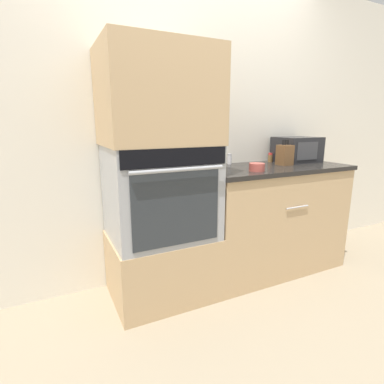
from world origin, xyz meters
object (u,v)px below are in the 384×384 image
at_px(knife_block, 285,155).
at_px(condiment_jar_far, 270,158).
at_px(bowl, 257,167).
at_px(condiment_jar_mid, 229,159).
at_px(wall_oven, 160,192).
at_px(condiment_jar_near, 214,162).
at_px(microwave, 297,150).

relative_size(knife_block, condiment_jar_far, 2.56).
relative_size(bowl, condiment_jar_mid, 1.29).
distance_m(wall_oven, knife_block, 1.16).
bearing_deg(bowl, condiment_jar_near, 111.45).
xyz_separation_m(bowl, condiment_jar_far, (0.45, 0.38, 0.01)).
relative_size(wall_oven, condiment_jar_mid, 7.75).
xyz_separation_m(condiment_jar_near, condiment_jar_far, (0.60, -0.01, 0.01)).
bearing_deg(wall_oven, bowl, -12.74).
bearing_deg(condiment_jar_mid, wall_oven, -160.69).
relative_size(knife_block, bowl, 1.82).
xyz_separation_m(knife_block, condiment_jar_far, (0.03, 0.22, -0.05)).
xyz_separation_m(wall_oven, bowl, (0.72, -0.16, 0.15)).
distance_m(knife_block, condiment_jar_near, 0.62).
xyz_separation_m(knife_block, bowl, (-0.42, -0.16, -0.06)).
distance_m(wall_oven, condiment_jar_far, 1.20).
bearing_deg(condiment_jar_far, condiment_jar_mid, 173.73).
xyz_separation_m(microwave, bowl, (-0.68, -0.28, -0.09)).
distance_m(bowl, condiment_jar_mid, 0.43).
distance_m(knife_block, bowl, 0.46).
bearing_deg(microwave, condiment_jar_near, 172.57).
bearing_deg(condiment_jar_far, knife_block, -97.55).
relative_size(condiment_jar_near, condiment_jar_mid, 0.70).
relative_size(condiment_jar_near, condiment_jar_far, 0.77).
xyz_separation_m(wall_oven, microwave, (1.39, 0.12, 0.24)).
bearing_deg(condiment_jar_near, knife_block, -21.51).
bearing_deg(microwave, condiment_jar_mid, 167.46).
height_order(condiment_jar_near, condiment_jar_far, condiment_jar_far).
bearing_deg(condiment_jar_near, microwave, -7.43).
relative_size(condiment_jar_mid, condiment_jar_far, 1.10).
xyz_separation_m(wall_oven, condiment_jar_far, (1.17, 0.22, 0.16)).
xyz_separation_m(wall_oven, knife_block, (1.14, -0.00, 0.21)).
relative_size(wall_oven, condiment_jar_far, 8.48).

